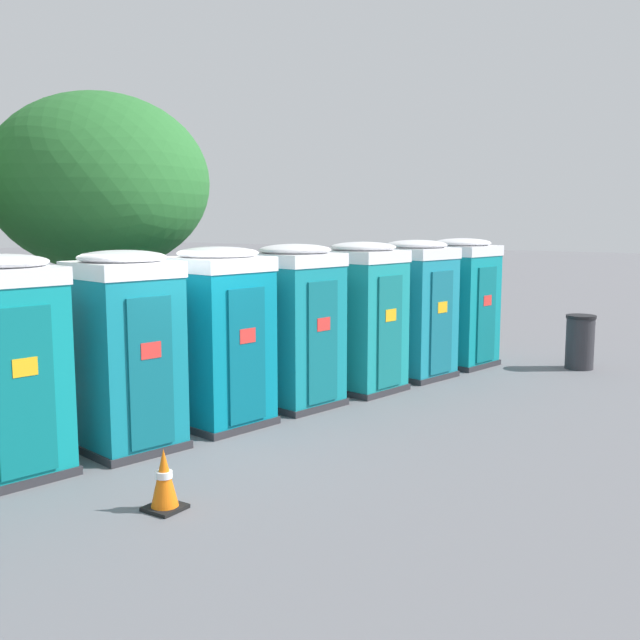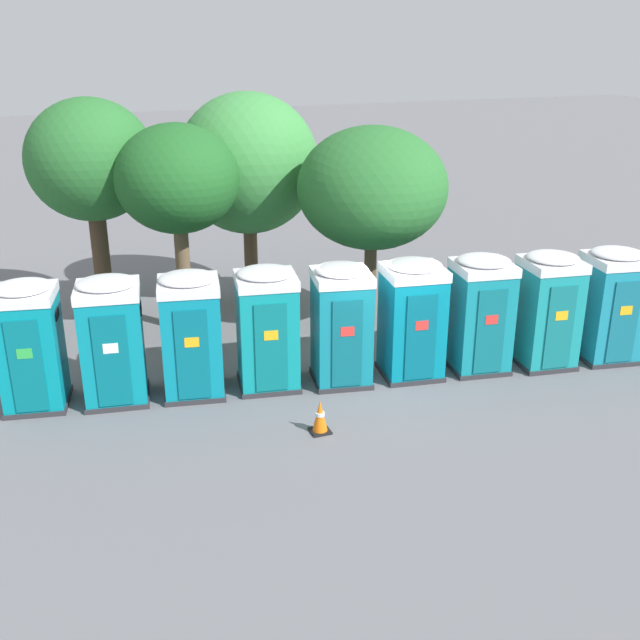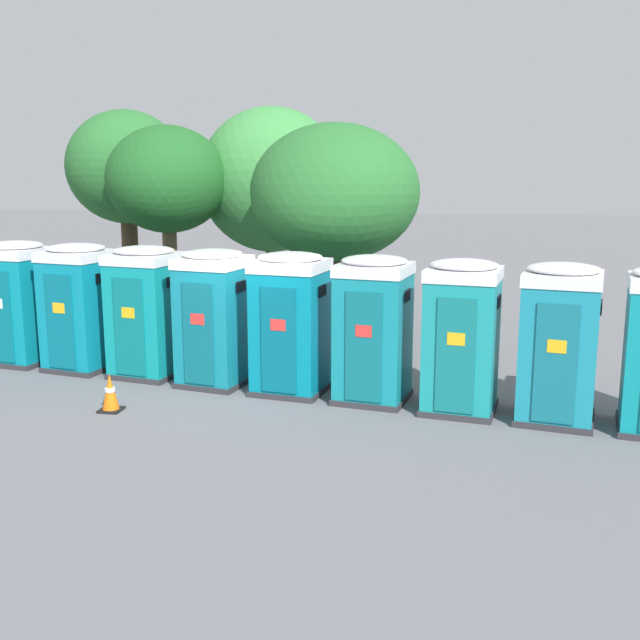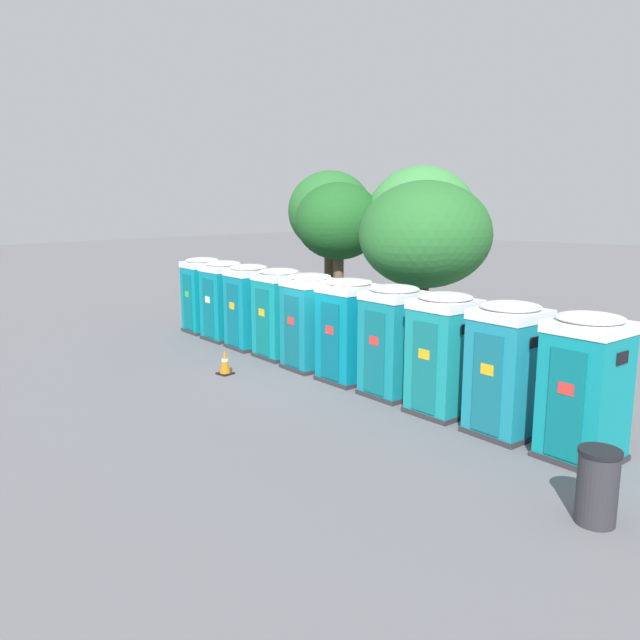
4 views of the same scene
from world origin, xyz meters
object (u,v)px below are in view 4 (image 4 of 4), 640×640
(portapotty_5, at_px, (348,330))
(portapotty_9, at_px, (585,386))
(street_tree_1, at_px, (421,223))
(trash_can, at_px, (597,486))
(portapotty_0, at_px, (203,294))
(portapotty_8, at_px, (507,368))
(portapotty_4, at_px, (309,321))
(portapotty_2, at_px, (249,306))
(portapotty_3, at_px, (279,313))
(traffic_cone, at_px, (225,362))
(street_tree_3, at_px, (330,213))
(street_tree_2, at_px, (339,222))
(street_tree_0, at_px, (425,235))
(portapotty_6, at_px, (393,340))
(portapotty_1, at_px, (224,300))
(portapotty_7, at_px, (443,353))

(portapotty_5, distance_m, portapotty_9, 6.11)
(street_tree_1, bearing_deg, trash_can, -46.43)
(portapotty_0, relative_size, portapotty_8, 1.00)
(portapotty_4, bearing_deg, portapotty_0, 168.63)
(portapotty_8, bearing_deg, street_tree_1, 132.71)
(portapotty_9, bearing_deg, portapotty_2, 169.43)
(portapotty_3, bearing_deg, traffic_cone, -83.34)
(portapotty_2, xyz_separation_m, portapotty_5, (4.50, -0.85, -0.00))
(traffic_cone, bearing_deg, street_tree_3, 111.09)
(street_tree_2, bearing_deg, street_tree_0, -19.65)
(portapotty_9, bearing_deg, portapotty_4, 169.71)
(portapotty_4, height_order, portapotty_8, same)
(portapotty_5, bearing_deg, portapotty_9, -10.47)
(portapotty_4, bearing_deg, street_tree_0, 53.95)
(portapotty_2, xyz_separation_m, street_tree_0, (4.86, 1.96, 2.20))
(street_tree_3, bearing_deg, traffic_cone, -68.91)
(portapotty_9, distance_m, street_tree_3, 13.87)
(portapotty_6, bearing_deg, traffic_cone, -162.09)
(portapotty_8, height_order, street_tree_1, street_tree_1)
(portapotty_4, relative_size, portapotty_9, 1.00)
(portapotty_9, xyz_separation_m, street_tree_0, (-5.65, 3.92, 2.20))
(portapotty_1, xyz_separation_m, trash_can, (12.95, -4.34, -0.75))
(portapotty_7, distance_m, street_tree_1, 8.40)
(trash_can, bearing_deg, portapotty_0, 162.07)
(portapotty_2, height_order, trash_can, portapotty_2)
(portapotty_3, distance_m, street_tree_1, 5.95)
(portapotty_4, height_order, portapotty_9, same)
(portapotty_3, height_order, portapotty_6, same)
(portapotty_7, bearing_deg, portapotty_2, 169.09)
(portapotty_0, relative_size, street_tree_0, 0.52)
(trash_can, bearing_deg, street_tree_1, 133.57)
(portapotty_4, bearing_deg, portapotty_5, -9.54)
(portapotty_6, relative_size, trash_can, 2.40)
(portapotty_0, height_order, street_tree_0, street_tree_0)
(portapotty_4, height_order, street_tree_0, street_tree_0)
(portapotty_4, height_order, street_tree_3, street_tree_3)
(street_tree_2, bearing_deg, portapotty_4, -59.55)
(portapotty_2, bearing_deg, portapotty_3, -8.58)
(portapotty_1, distance_m, street_tree_0, 6.94)
(portapotty_1, height_order, street_tree_1, street_tree_1)
(portapotty_2, relative_size, portapotty_6, 1.00)
(portapotty_2, xyz_separation_m, portapotty_7, (7.50, -1.44, 0.00))
(street_tree_1, bearing_deg, street_tree_0, -55.99)
(portapotty_4, bearing_deg, street_tree_3, 126.09)
(street_tree_3, bearing_deg, portapotty_4, -53.91)
(portapotty_0, height_order, street_tree_3, street_tree_3)
(portapotty_7, bearing_deg, trash_can, -33.58)
(street_tree_1, distance_m, trash_can, 12.99)
(portapotty_4, distance_m, street_tree_2, 5.31)
(portapotty_3, relative_size, portapotty_4, 1.00)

